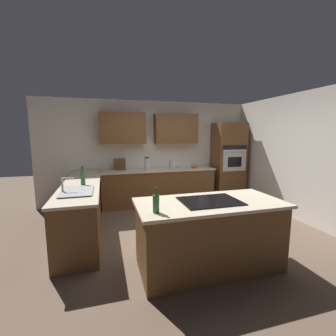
% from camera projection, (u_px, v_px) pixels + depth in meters
% --- Properties ---
extents(ground_plane, '(14.00, 14.00, 0.00)m').
position_uv_depth(ground_plane, '(186.00, 230.00, 4.25)').
color(ground_plane, brown).
extents(wall_back, '(6.00, 0.44, 2.60)m').
position_uv_depth(wall_back, '(157.00, 146.00, 5.96)').
color(wall_back, white).
rests_on(wall_back, ground).
extents(wall_left, '(0.10, 4.00, 2.60)m').
position_uv_depth(wall_left, '(287.00, 156.00, 5.00)').
color(wall_left, white).
rests_on(wall_left, ground).
extents(lower_cabinets_back, '(2.80, 0.60, 0.86)m').
position_uv_depth(lower_cabinets_back, '(159.00, 187.00, 5.80)').
color(lower_cabinets_back, brown).
rests_on(lower_cabinets_back, ground).
extents(countertop_back, '(2.84, 0.64, 0.04)m').
position_uv_depth(countertop_back, '(159.00, 170.00, 5.73)').
color(countertop_back, beige).
rests_on(countertop_back, lower_cabinets_back).
extents(lower_cabinets_side, '(0.60, 2.90, 0.86)m').
position_uv_depth(lower_cabinets_side, '(83.00, 207.00, 4.22)').
color(lower_cabinets_side, brown).
rests_on(lower_cabinets_side, ground).
extents(countertop_side, '(0.64, 2.94, 0.04)m').
position_uv_depth(countertop_side, '(82.00, 183.00, 4.16)').
color(countertop_side, beige).
rests_on(countertop_side, lower_cabinets_side).
extents(island_base, '(1.83, 0.83, 0.86)m').
position_uv_depth(island_base, '(209.00, 236.00, 3.03)').
color(island_base, brown).
rests_on(island_base, ground).
extents(island_top, '(1.91, 0.91, 0.04)m').
position_uv_depth(island_top, '(210.00, 203.00, 2.97)').
color(island_top, beige).
rests_on(island_top, island_base).
extents(wall_oven, '(0.80, 0.66, 2.06)m').
position_uv_depth(wall_oven, '(228.00, 161.00, 6.23)').
color(wall_oven, brown).
rests_on(wall_oven, ground).
extents(sink_unit, '(0.46, 0.70, 0.23)m').
position_uv_depth(sink_unit, '(77.00, 191.00, 3.46)').
color(sink_unit, '#515456').
rests_on(sink_unit, countertop_side).
extents(cooktop, '(0.76, 0.56, 0.03)m').
position_uv_depth(cooktop, '(210.00, 201.00, 2.97)').
color(cooktop, black).
rests_on(cooktop, island_top).
extents(blender, '(0.15, 0.15, 0.31)m').
position_uv_depth(blender, '(147.00, 164.00, 5.60)').
color(blender, silver).
rests_on(blender, countertop_back).
extents(mixing_bowl, '(0.19, 0.19, 0.10)m').
position_uv_depth(mixing_bowl, '(194.00, 166.00, 5.95)').
color(mixing_bowl, '#CC724C').
rests_on(mixing_bowl, countertop_back).
extents(spice_rack, '(0.28, 0.11, 0.29)m').
position_uv_depth(spice_rack, '(120.00, 164.00, 5.53)').
color(spice_rack, brown).
rests_on(spice_rack, countertop_back).
extents(kettle, '(0.16, 0.16, 0.21)m').
position_uv_depth(kettle, '(172.00, 165.00, 5.78)').
color(kettle, '#B7BABF').
rests_on(kettle, countertop_back).
extents(dish_soap_bottle, '(0.08, 0.08, 0.33)m').
position_uv_depth(dish_soap_bottle, '(83.00, 177.00, 3.91)').
color(dish_soap_bottle, '#336B38').
rests_on(dish_soap_bottle, countertop_side).
extents(oil_bottle, '(0.07, 0.07, 0.28)m').
position_uv_depth(oil_bottle, '(156.00, 203.00, 2.53)').
color(oil_bottle, '#336B38').
rests_on(oil_bottle, island_top).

